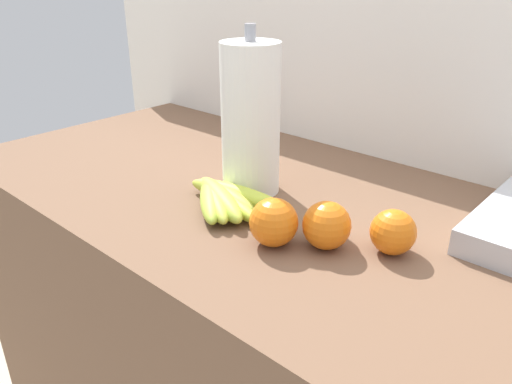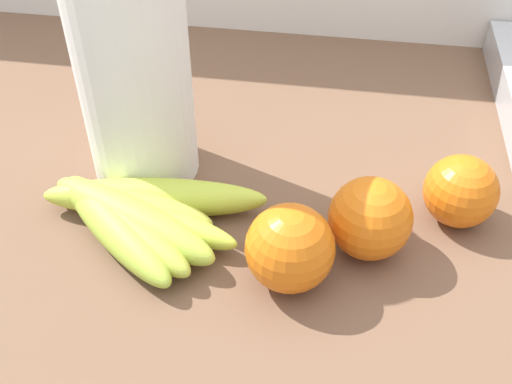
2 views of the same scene
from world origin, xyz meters
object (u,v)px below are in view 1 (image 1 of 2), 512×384
orange_right (393,232)px  paper_towel_roll (251,120)px  banana_bunch (224,198)px  orange_back_right (274,222)px  orange_back_left (327,225)px

orange_right → paper_towel_roll: size_ratio=0.23×
banana_bunch → paper_towel_roll: (-0.02, 0.09, 0.12)m
orange_right → orange_back_right: size_ratio=0.91×
orange_back_left → paper_towel_roll: bearing=160.4°
orange_back_left → orange_right: bearing=32.6°
orange_back_right → paper_towel_roll: paper_towel_roll is taller
paper_towel_roll → orange_back_right: bearing=-38.0°
banana_bunch → orange_back_left: size_ratio=2.92×
orange_right → orange_back_right: 0.18m
banana_bunch → orange_back_right: orange_back_right is taller
orange_right → orange_back_right: bearing=-145.9°
orange_back_left → orange_back_right: (-0.07, -0.05, 0.00)m
banana_bunch → orange_back_left: orange_back_left is taller
banana_bunch → paper_towel_roll: paper_towel_roll is taller
orange_back_left → orange_back_right: orange_back_right is taller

